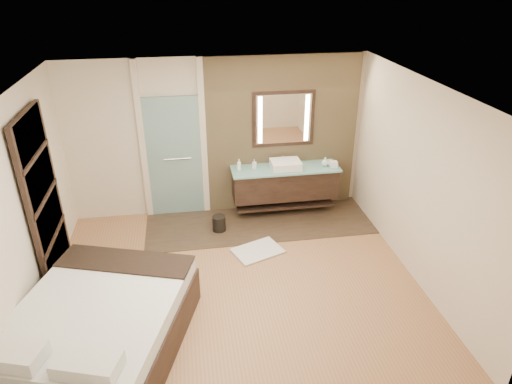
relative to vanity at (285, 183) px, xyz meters
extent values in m
plane|color=olive|center=(-1.10, -1.92, -0.58)|extent=(5.00, 5.00, 0.00)
cube|color=#31231A|center=(-0.50, -0.32, -0.57)|extent=(3.80, 1.30, 0.01)
cube|color=tan|center=(0.00, 0.29, 0.77)|extent=(2.60, 0.08, 2.70)
cube|color=black|center=(0.00, 0.00, -0.01)|extent=(1.80, 0.50, 0.50)
cube|color=black|center=(0.00, 0.00, -0.40)|extent=(1.71, 0.45, 0.04)
cube|color=#91DED8|center=(0.00, -0.02, 0.27)|extent=(1.85, 0.55, 0.03)
cube|color=white|center=(0.00, -0.02, 0.35)|extent=(0.50, 0.38, 0.13)
cylinder|color=silver|center=(0.00, 0.17, 0.37)|extent=(0.03, 0.03, 0.18)
cylinder|color=silver|center=(0.00, 0.13, 0.45)|extent=(0.02, 0.10, 0.02)
cube|color=black|center=(0.00, 0.24, 1.07)|extent=(1.06, 0.03, 0.96)
cube|color=white|center=(0.00, 0.23, 1.07)|extent=(0.94, 0.01, 0.84)
cube|color=#FFEABF|center=(-0.40, 0.22, 1.07)|extent=(0.07, 0.01, 0.80)
cube|color=#FFEABF|center=(0.40, 0.22, 1.07)|extent=(0.07, 0.01, 0.80)
cube|color=#B4E4E4|center=(-1.85, 0.28, 0.47)|extent=(0.90, 0.05, 2.10)
cylinder|color=silver|center=(-1.80, 0.23, 0.47)|extent=(0.45, 0.03, 0.03)
cube|color=beige|center=(-2.35, 0.29, 0.77)|extent=(0.10, 0.08, 2.70)
cube|color=beige|center=(-1.35, 0.29, 0.77)|extent=(0.10, 0.08, 2.70)
cube|color=black|center=(-3.53, -1.32, 0.62)|extent=(0.06, 1.20, 2.40)
cube|color=beige|center=(-3.51, -1.32, -0.21)|extent=(0.02, 1.06, 0.52)
cube|color=beige|center=(-3.51, -1.32, 0.38)|extent=(0.02, 1.06, 0.52)
cube|color=beige|center=(-3.51, -1.32, 0.96)|extent=(0.02, 1.06, 0.52)
cube|color=beige|center=(-3.51, -1.32, 1.55)|extent=(0.02, 1.06, 0.52)
cube|color=black|center=(-2.75, -2.85, -0.34)|extent=(2.30, 2.58, 0.47)
cube|color=silver|center=(-2.75, -2.85, -0.01)|extent=(2.24, 2.51, 0.19)
cube|color=black|center=(-2.50, -2.09, 0.08)|extent=(1.73, 0.98, 0.04)
cube|color=silver|center=(-3.38, -3.55, 0.17)|extent=(0.66, 0.49, 0.15)
cube|color=silver|center=(-2.66, -3.78, 0.17)|extent=(0.66, 0.49, 0.15)
cube|color=silver|center=(-0.67, -1.17, -0.56)|extent=(0.85, 0.73, 0.02)
cylinder|color=black|center=(-1.20, -0.46, -0.45)|extent=(0.26, 0.26, 0.27)
cube|color=white|center=(0.82, -0.11, 0.33)|extent=(0.13, 0.13, 0.10)
imported|color=white|center=(-0.79, 0.02, 0.38)|extent=(0.10, 0.10, 0.20)
imported|color=#B2B2B2|center=(-0.53, 0.06, 0.36)|extent=(0.08, 0.09, 0.16)
imported|color=silver|center=(0.69, -0.04, 0.36)|extent=(0.15, 0.15, 0.16)
imported|color=white|center=(0.77, -0.02, 0.33)|extent=(0.13, 0.13, 0.09)
camera|label=1|loc=(-1.64, -6.96, 3.41)|focal=32.00mm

